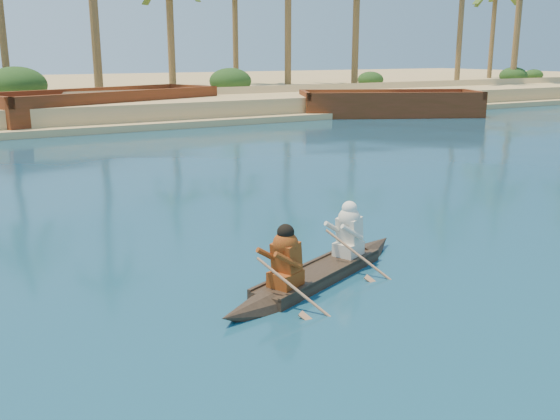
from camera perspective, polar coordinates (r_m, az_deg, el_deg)
ground at (r=11.63m, az=1.42°, el=-5.71°), size 160.00×160.00×0.00m
shrub_cluster at (r=41.30m, az=-22.41°, el=9.33°), size 100.00×6.00×2.40m
canoe at (r=11.21m, az=3.59°, el=-5.01°), size 5.07×2.66×1.44m
barge_mid at (r=37.65m, az=-15.71°, el=8.85°), size 14.24×8.69×2.25m
barge_right at (r=41.04m, az=10.01°, el=9.38°), size 11.79×8.14×1.88m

